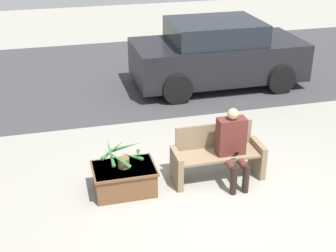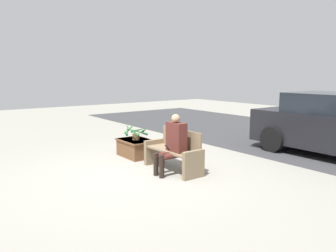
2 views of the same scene
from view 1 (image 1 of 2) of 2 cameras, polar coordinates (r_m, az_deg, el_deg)
ground_plane at (r=6.92m, az=6.54°, el=-9.97°), size 30.00×30.00×0.00m
road_surface at (r=12.28m, az=-3.64°, el=6.59°), size 20.00×6.00×0.01m
bench at (r=7.44m, az=6.00°, el=-3.52°), size 1.44×0.51×0.86m
person_seated at (r=7.24m, az=7.89°, el=-2.11°), size 0.44×0.60×1.22m
planter_box at (r=7.16m, az=-5.34°, el=-6.34°), size 0.95×0.67×0.42m
potted_plant at (r=6.96m, az=-5.52°, el=-3.67°), size 0.63×0.66×0.44m
parked_car at (r=11.21m, az=5.98°, el=8.74°), size 3.98×1.98×1.56m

